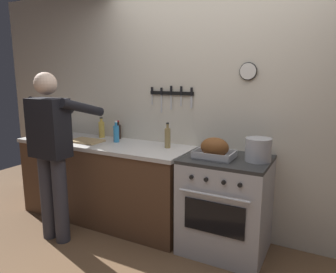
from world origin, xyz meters
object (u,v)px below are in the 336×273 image
Objects in this scene: cutting_board at (86,141)px; bottle_soy_sauce at (118,131)px; bottle_vinegar at (168,137)px; person_cook at (52,147)px; roasting_pan at (215,149)px; stock_pot at (258,150)px; bottle_dish_soap at (116,133)px; stove at (225,205)px; bottle_cooking_oil at (102,129)px.

cutting_board is 1.69× the size of bottle_soy_sauce.
bottle_soy_sauce is at bearing 168.72° from bottle_vinegar.
roasting_pan is (1.46, 0.53, 0.03)m from person_cook.
stock_pot is 0.94× the size of bottle_dish_soap.
stove is 3.72× the size of bottle_cooking_oil.
roasting_pan reaches higher than stove.
stock_pot is (1.83, 0.61, 0.05)m from person_cook.
bottle_soy_sauce is (0.17, 0.83, 0.04)m from person_cook.
person_cook is 7.44× the size of stock_pot.
stove is 3.81× the size of bottle_dish_soap.
cutting_board is at bearing -88.39° from bottle_cooking_oil.
bottle_dish_soap reaches higher than roasting_pan.
person_cook reaches higher than stove.
bottle_dish_soap is (0.30, 0.15, 0.09)m from cutting_board.
bottle_vinegar reaches higher than bottle_dish_soap.
bottle_soy_sauce reaches higher than stove.
roasting_pan is 1.45× the size of bottle_cooking_oil.
person_cook is 7.78× the size of bottle_soy_sauce.
bottle_soy_sauce reaches higher than roasting_pan.
bottle_vinegar is (0.64, 0.02, 0.01)m from bottle_dish_soap.
stock_pot is at bearing -1.98° from bottle_dish_soap.
bottle_dish_soap is at bearing 173.30° from roasting_pan.
person_cook is 4.72× the size of roasting_pan.
stock_pot is 0.86× the size of bottle_vinegar.
bottle_cooking_oil is at bearing 174.47° from stock_pot.
cutting_board is (-1.50, -0.01, -0.08)m from roasting_pan.
stock_pot is 1.67m from bottle_soy_sauce.
bottle_soy_sauce is at bearing 9.29° from bottle_cooking_oil.
roasting_pan is 0.38m from stock_pot.
stock_pot is 1.05× the size of bottle_soy_sauce.
stock_pot is at bearing 5.75° from stove.
stock_pot is 1.87m from cutting_board.
bottle_soy_sauce is (-0.73, 0.15, -0.02)m from bottle_vinegar.
stock_pot is at bearing 13.32° from roasting_pan.
roasting_pan is 0.98× the size of cutting_board.
roasting_pan is at bearing -6.70° from bottle_dish_soap.
bottle_dish_soap is 0.64m from bottle_vinegar.
bottle_vinegar reaches higher than cutting_board.
person_cook is at bearing -159.42° from stove.
bottle_vinegar reaches higher than stock_pot.
bottle_cooking_oil is at bearing 157.78° from bottle_dish_soap.
bottle_cooking_oil is at bearing 173.35° from bottle_vinegar.
cutting_board is at bearing -123.73° from bottle_soy_sauce.
stock_pot is 1.88m from bottle_cooking_oil.
cutting_board is at bearing -177.52° from stove.
stock_pot is 0.93m from bottle_vinegar.
bottle_vinegar is (-0.93, 0.07, 0.01)m from stock_pot.
bottle_dish_soap is at bearing -22.22° from bottle_cooking_oil.
cutting_board is at bearing -153.73° from bottle_dish_soap.
bottle_cooking_oil reaches higher than bottle_soy_sauce.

